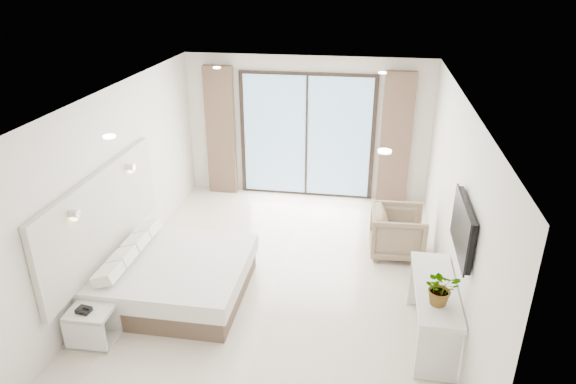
# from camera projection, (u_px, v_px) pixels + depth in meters

# --- Properties ---
(ground) EXTENTS (6.20, 6.20, 0.00)m
(ground) POSITION_uv_depth(u_px,v_px,m) (278.00, 280.00, 7.43)
(ground) COLOR beige
(ground) RESTS_ON ground
(room_shell) EXTENTS (4.62, 6.22, 2.72)m
(room_shell) POSITION_uv_depth(u_px,v_px,m) (272.00, 161.00, 7.42)
(room_shell) COLOR silver
(room_shell) RESTS_ON ground
(bed) EXTENTS (1.92, 1.83, 0.68)m
(bed) POSITION_uv_depth(u_px,v_px,m) (174.00, 277.00, 7.00)
(bed) COLOR brown
(bed) RESTS_ON ground
(nightstand) EXTENTS (0.52, 0.43, 0.46)m
(nightstand) POSITION_uv_depth(u_px,v_px,m) (93.00, 326.00, 6.13)
(nightstand) COLOR silver
(nightstand) RESTS_ON ground
(phone) EXTENTS (0.18, 0.15, 0.05)m
(phone) POSITION_uv_depth(u_px,v_px,m) (84.00, 310.00, 5.99)
(phone) COLOR black
(phone) RESTS_ON nightstand
(console_desk) EXTENTS (0.48, 1.52, 0.77)m
(console_desk) POSITION_uv_depth(u_px,v_px,m) (434.00, 301.00, 6.04)
(console_desk) COLOR silver
(console_desk) RESTS_ON ground
(plant) EXTENTS (0.43, 0.46, 0.32)m
(plant) POSITION_uv_depth(u_px,v_px,m) (441.00, 291.00, 5.58)
(plant) COLOR #33662D
(plant) RESTS_ON console_desk
(armchair) EXTENTS (0.78, 0.83, 0.83)m
(armchair) POSITION_uv_depth(u_px,v_px,m) (398.00, 230.00, 7.96)
(armchair) COLOR #847957
(armchair) RESTS_ON ground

